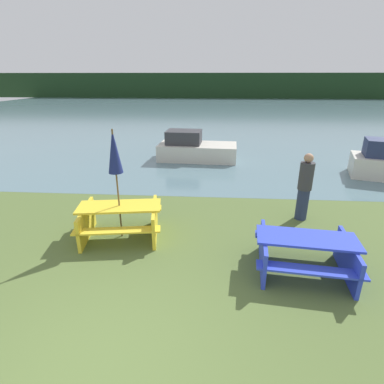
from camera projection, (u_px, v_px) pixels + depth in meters
The scene contains 8 objects.
ground_plane at pixel (91, 377), 3.66m from camera, with size 60.00×60.00×0.00m, color #516633.
water at pixel (201, 110), 32.46m from camera, with size 60.00×50.00×0.00m.
far_treeline at pixel (206, 86), 50.34m from camera, with size 80.00×1.60×4.00m.
picnic_table_blue at pixel (305, 251), 5.51m from camera, with size 1.92×1.56×0.72m.
picnic_table_yellow at pixel (120, 218), 6.74m from camera, with size 2.00×1.63×0.77m.
umbrella_navy at pixel (114, 153), 6.20m from camera, with size 0.31×0.31×2.45m.
boat at pixel (195, 149), 13.11m from camera, with size 3.45×1.79×1.26m.
person at pixel (305, 187), 7.44m from camera, with size 0.34×0.34×1.72m.
Camera 1 is at (1.42, -2.50, 3.44)m, focal length 28.00 mm.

